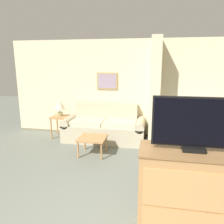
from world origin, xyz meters
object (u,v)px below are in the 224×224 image
object	(u,v)px
bed	(201,143)
couch	(104,128)
table_lamp	(60,106)
backpack	(202,125)
tv	(196,124)
coffee_table	(92,139)
tv_dresser	(189,195)

from	to	relation	value
bed	couch	bearing A→B (deg)	165.67
table_lamp	backpack	bearing A→B (deg)	-15.49
backpack	couch	bearing A→B (deg)	156.56
bed	tv	bearing A→B (deg)	-104.63
table_lamp	backpack	world-z (taller)	table_lamp
coffee_table	table_lamp	bearing A→B (deg)	140.62
backpack	table_lamp	bearing A→B (deg)	164.51
coffee_table	bed	size ratio (longest dim) A/B	0.31
tv	bed	world-z (taller)	tv
couch	tv_dresser	xyz separation A→B (m)	(1.67, -3.03, 0.20)
table_lamp	tv	bearing A→B (deg)	-46.36
coffee_table	bed	world-z (taller)	bed
table_lamp	tv_dresser	size ratio (longest dim) A/B	0.37
couch	coffee_table	distance (m)	0.96
couch	tv_dresser	size ratio (longest dim) A/B	1.82
couch	table_lamp	xyz separation A→B (m)	(-1.22, -0.01, 0.54)
table_lamp	tv	distance (m)	4.21
coffee_table	bed	bearing A→B (deg)	8.96
table_lamp	tv	size ratio (longest dim) A/B	0.47
tv_dresser	tv	size ratio (longest dim) A/B	1.28
tv_dresser	tv	distance (m)	0.84
tv_dresser	backpack	world-z (taller)	tv_dresser
table_lamp	backpack	distance (m)	3.54
backpack	tv_dresser	bearing A→B (deg)	-104.17
table_lamp	bed	xyz separation A→B (m)	(3.52, -0.58, -0.59)
tv	couch	bearing A→B (deg)	118.82
coffee_table	tv	size ratio (longest dim) A/B	0.66
coffee_table	table_lamp	size ratio (longest dim) A/B	1.39
couch	table_lamp	size ratio (longest dim) A/B	4.94
coffee_table	table_lamp	world-z (taller)	table_lamp
bed	backpack	bearing A→B (deg)	-107.18
couch	backpack	bearing A→B (deg)	-23.44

